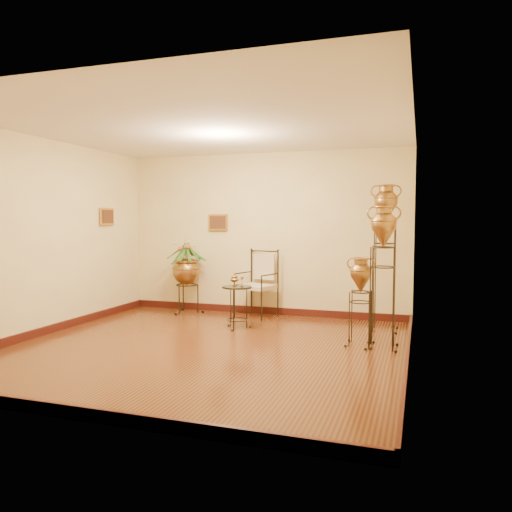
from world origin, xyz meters
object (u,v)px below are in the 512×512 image
(planter_urn, at_px, (186,267))
(armchair, at_px, (256,284))
(side_table, at_px, (237,306))
(amphora_tall, at_px, (385,256))
(amphora_mid, at_px, (383,276))

(planter_urn, height_order, armchair, planter_urn)
(armchair, bearing_deg, side_table, -73.75)
(side_table, bearing_deg, amphora_tall, 14.03)
(amphora_mid, distance_m, armchair, 2.65)
(armchair, height_order, side_table, armchair)
(amphora_tall, distance_m, planter_urn, 3.47)
(side_table, bearing_deg, armchair, 90.34)
(amphora_tall, distance_m, side_table, 2.32)
(amphora_mid, bearing_deg, armchair, 145.97)
(amphora_mid, bearing_deg, planter_urn, 157.08)
(side_table, bearing_deg, amphora_mid, -13.51)
(amphora_mid, xyz_separation_m, armchair, (-2.18, 1.47, -0.36))
(amphora_mid, distance_m, side_table, 2.31)
(amphora_tall, bearing_deg, amphora_mid, -87.37)
(amphora_tall, bearing_deg, planter_urn, 173.05)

